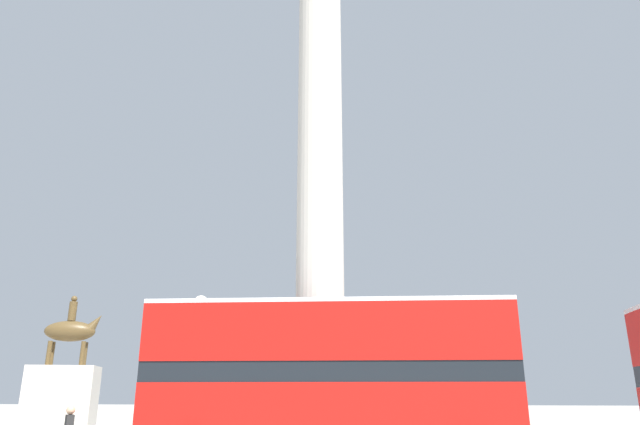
# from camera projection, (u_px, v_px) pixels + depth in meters

# --- Properties ---
(monument_column) EXTENTS (5.78, 5.78, 25.61)m
(monument_column) POSITION_uv_depth(u_px,v_px,m) (320.00, 215.00, 21.40)
(monument_column) COLOR beige
(monument_column) RESTS_ON ground_plane
(bus_b) EXTENTS (10.40, 3.41, 4.45)m
(bus_b) POSITION_uv_depth(u_px,v_px,m) (329.00, 374.00, 16.24)
(bus_b) COLOR #B7140F
(bus_b) RESTS_ON ground_plane
(equestrian_statue) EXTENTS (3.37, 2.85, 6.36)m
(equestrian_statue) POSITION_uv_depth(u_px,v_px,m) (62.00, 393.00, 25.63)
(equestrian_statue) COLOR beige
(equestrian_statue) RESTS_ON ground_plane
(street_lamp) EXTENTS (0.50, 0.50, 5.13)m
(street_lamp) POSITION_uv_depth(u_px,v_px,m) (198.00, 351.00, 18.95)
(street_lamp) COLOR black
(street_lamp) RESTS_ON ground_plane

